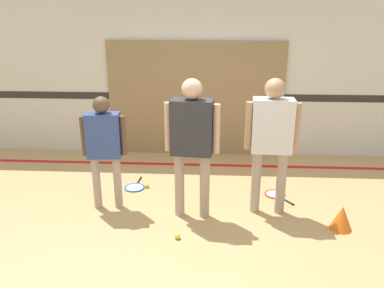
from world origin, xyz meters
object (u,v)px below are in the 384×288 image
(person_student_left, at_px, (104,141))
(person_student_right, at_px, (272,133))
(racket_second_spare, at_px, (276,195))
(tennis_ball_near_instructor, at_px, (177,236))
(tennis_ball_by_spare_racket, at_px, (147,186))
(training_cone, at_px, (342,218))
(person_instructor, at_px, (192,134))
(racket_spare_on_floor, at_px, (135,187))

(person_student_left, xyz_separation_m, person_student_right, (2.01, -0.00, 0.14))
(person_student_right, bearing_deg, racket_second_spare, -109.46)
(tennis_ball_near_instructor, bearing_deg, person_student_right, 32.89)
(person_student_right, distance_m, tennis_ball_by_spare_racket, 2.00)
(tennis_ball_near_instructor, distance_m, tennis_ball_by_spare_racket, 1.41)
(training_cone, bearing_deg, person_student_right, 155.26)
(person_student_left, distance_m, tennis_ball_by_spare_racket, 1.12)
(person_student_right, bearing_deg, tennis_ball_near_instructor, 35.64)
(tennis_ball_near_instructor, distance_m, training_cone, 1.89)
(racket_second_spare, relative_size, tennis_ball_near_instructor, 7.70)
(person_instructor, distance_m, tennis_ball_by_spare_racket, 1.44)
(racket_second_spare, height_order, tennis_ball_by_spare_racket, tennis_ball_by_spare_racket)
(person_instructor, xyz_separation_m, tennis_ball_by_spare_racket, (-0.69, 0.75, -1.01))
(person_student_right, xyz_separation_m, training_cone, (0.80, -0.37, -0.89))
(tennis_ball_by_spare_racket, bearing_deg, person_student_right, -20.38)
(person_student_left, distance_m, training_cone, 2.93)
(person_student_left, xyz_separation_m, tennis_ball_near_instructor, (0.95, -0.69, -0.86))
(person_student_left, distance_m, racket_second_spare, 2.42)
(tennis_ball_by_spare_racket, relative_size, training_cone, 0.23)
(person_student_left, height_order, racket_spare_on_floor, person_student_left)
(racket_second_spare, bearing_deg, tennis_ball_near_instructor, -80.28)
(racket_spare_on_floor, bearing_deg, racket_second_spare, -90.15)
(racket_second_spare, distance_m, tennis_ball_by_spare_racket, 1.82)
(tennis_ball_near_instructor, bearing_deg, person_instructor, 76.46)
(person_student_right, bearing_deg, tennis_ball_by_spare_racket, -17.63)
(person_student_left, relative_size, racket_spare_on_floor, 2.74)
(person_student_left, height_order, tennis_ball_near_instructor, person_student_left)
(person_instructor, bearing_deg, training_cone, -1.44)
(person_student_left, bearing_deg, training_cone, -13.60)
(person_instructor, height_order, racket_second_spare, person_instructor)
(person_instructor, relative_size, tennis_ball_near_instructor, 25.52)
(person_instructor, relative_size, racket_second_spare, 3.32)
(racket_second_spare, relative_size, tennis_ball_by_spare_racket, 7.70)
(person_student_right, bearing_deg, person_student_left, 2.68)
(person_student_left, bearing_deg, person_instructor, -14.09)
(person_instructor, distance_m, tennis_ball_near_instructor, 1.15)
(tennis_ball_near_instructor, bearing_deg, racket_second_spare, 42.60)
(tennis_ball_by_spare_racket, bearing_deg, racket_second_spare, -4.43)
(racket_second_spare, relative_size, training_cone, 1.77)
(racket_spare_on_floor, height_order, racket_second_spare, same)
(person_student_left, xyz_separation_m, racket_second_spare, (2.20, 0.46, -0.88))
(person_student_left, height_order, training_cone, person_student_left)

